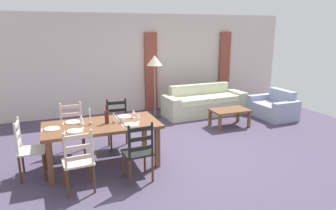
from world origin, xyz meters
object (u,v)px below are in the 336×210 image
(wine_glass_far_right, at_px, (133,112))
(couch, at_px, (203,104))
(dining_chair_far_right, at_px, (118,124))
(armchair_upholstered, at_px, (274,108))
(dining_chair_near_right, at_px, (139,152))
(dining_table, at_px, (102,129))
(standing_lamp, at_px, (155,64))
(dining_chair_far_left, at_px, (72,129))
(wine_bottle, at_px, (107,117))
(coffee_table, at_px, (230,112))
(dining_chair_near_left, at_px, (78,161))
(wine_glass_near_left, at_px, (82,122))
(coffee_cup_primary, at_px, (122,120))
(wine_glass_near_right, at_px, (138,116))
(dining_chair_head_west, at_px, (28,149))
(wine_glass_far_left, at_px, (81,117))

(wine_glass_far_right, relative_size, couch, 0.07)
(dining_chair_far_right, relative_size, armchair_upholstered, 0.81)
(dining_chair_near_right, relative_size, armchair_upholstered, 0.81)
(dining_table, bearing_deg, standing_lamp, 54.15)
(wine_glass_far_right, bearing_deg, dining_chair_far_left, 149.99)
(standing_lamp, bearing_deg, wine_bottle, -124.35)
(couch, bearing_deg, armchair_upholstered, -30.72)
(dining_chair_near_right, height_order, wine_bottle, wine_bottle)
(dining_table, bearing_deg, wine_bottle, -8.03)
(wine_glass_far_right, height_order, coffee_table, wine_glass_far_right)
(dining_table, relative_size, dining_chair_near_right, 1.98)
(dining_chair_near_left, distance_m, coffee_table, 4.10)
(dining_chair_near_left, relative_size, standing_lamp, 0.59)
(wine_glass_near_left, xyz_separation_m, coffee_cup_primary, (0.66, 0.07, -0.07))
(wine_glass_near_right, bearing_deg, dining_chair_near_right, -106.04)
(couch, bearing_deg, wine_glass_near_right, -136.37)
(dining_chair_near_right, relative_size, coffee_cup_primary, 10.67)
(dining_chair_head_west, bearing_deg, standing_lamp, 40.12)
(dining_chair_near_right, height_order, coffee_table, dining_chair_near_right)
(wine_glass_near_right, distance_m, wine_glass_far_left, 0.95)
(wine_bottle, distance_m, wine_glass_near_left, 0.43)
(dining_chair_far_right, distance_m, wine_bottle, 0.90)
(wine_glass_far_right, distance_m, coffee_cup_primary, 0.33)
(wine_glass_near_left, height_order, wine_glass_far_left, same)
(wine_glass_far_left, xyz_separation_m, coffee_cup_primary, (0.65, -0.19, -0.07))
(wine_glass_far_right, bearing_deg, couch, 40.10)
(coffee_cup_primary, distance_m, coffee_table, 3.11)
(dining_chair_near_right, bearing_deg, dining_chair_near_left, -179.32)
(couch, bearing_deg, dining_chair_near_right, -131.75)
(coffee_cup_primary, height_order, coffee_table, coffee_cup_primary)
(dining_chair_far_left, bearing_deg, dining_chair_head_west, -134.07)
(wine_bottle, relative_size, wine_glass_near_right, 1.96)
(coffee_table, distance_m, standing_lamp, 2.25)
(standing_lamp, bearing_deg, dining_chair_far_right, -127.93)
(wine_glass_near_left, bearing_deg, dining_chair_near_left, -102.61)
(dining_chair_near_left, distance_m, dining_chair_head_west, 1.03)
(couch, bearing_deg, dining_chair_far_right, -150.01)
(dining_table, height_order, dining_chair_near_left, dining_chair_near_left)
(wine_glass_near_left, height_order, armchair_upholstered, wine_glass_near_left)
(wine_glass_far_left, distance_m, coffee_table, 3.68)
(wine_glass_far_right, bearing_deg, coffee_table, 19.53)
(wine_bottle, bearing_deg, dining_chair_far_left, 124.78)
(dining_chair_near_right, bearing_deg, standing_lamp, 67.00)
(dining_chair_head_west, bearing_deg, wine_glass_near_right, -3.93)
(wine_glass_far_right, height_order, armchair_upholstered, wine_glass_far_right)
(wine_bottle, distance_m, wine_glass_near_right, 0.52)
(dining_chair_far_left, distance_m, armchair_upholstered, 5.23)
(wine_bottle, distance_m, coffee_table, 3.34)
(couch, bearing_deg, dining_table, -143.86)
(coffee_cup_primary, xyz_separation_m, couch, (2.80, 2.35, -0.50))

